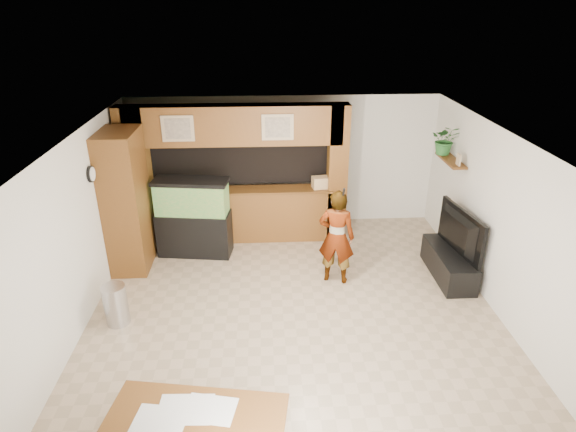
{
  "coord_description": "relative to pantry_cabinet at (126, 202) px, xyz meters",
  "views": [
    {
      "loc": [
        -0.41,
        -5.88,
        4.32
      ],
      "look_at": [
        -0.06,
        0.6,
        1.33
      ],
      "focal_mm": 30.0,
      "sensor_mm": 36.0,
      "label": 1
    }
  ],
  "objects": [
    {
      "name": "floor",
      "position": [
        2.7,
        -1.61,
        -1.19
      ],
      "size": [
        6.5,
        6.5,
        0.0
      ],
      "primitive_type": "plane",
      "color": "tan",
      "rests_on": "ground"
    },
    {
      "name": "ceiling",
      "position": [
        2.7,
        -1.61,
        1.41
      ],
      "size": [
        6.5,
        6.5,
        0.0
      ],
      "primitive_type": "plane",
      "color": "white",
      "rests_on": "wall_back"
    },
    {
      "name": "wall_back",
      "position": [
        2.7,
        1.64,
        0.11
      ],
      "size": [
        6.0,
        0.0,
        6.0
      ],
      "primitive_type": "plane",
      "rotation": [
        1.57,
        0.0,
        0.0
      ],
      "color": "silver",
      "rests_on": "floor"
    },
    {
      "name": "wall_left",
      "position": [
        -0.3,
        -1.61,
        0.11
      ],
      "size": [
        0.0,
        6.5,
        6.5
      ],
      "primitive_type": "plane",
      "rotation": [
        1.57,
        0.0,
        1.57
      ],
      "color": "silver",
      "rests_on": "floor"
    },
    {
      "name": "wall_right",
      "position": [
        5.7,
        -1.61,
        0.11
      ],
      "size": [
        0.0,
        6.5,
        6.5
      ],
      "primitive_type": "plane",
      "rotation": [
        1.57,
        0.0,
        -1.57
      ],
      "color": "silver",
      "rests_on": "floor"
    },
    {
      "name": "partition",
      "position": [
        1.75,
        1.03,
        0.12
      ],
      "size": [
        4.2,
        0.99,
        2.6
      ],
      "color": "brown",
      "rests_on": "floor"
    },
    {
      "name": "wall_clock",
      "position": [
        -0.27,
        -0.61,
        0.71
      ],
      "size": [
        0.05,
        0.25,
        0.25
      ],
      "color": "black",
      "rests_on": "wall_left"
    },
    {
      "name": "wall_shelf",
      "position": [
        5.55,
        0.34,
        0.51
      ],
      "size": [
        0.25,
        0.9,
        0.04
      ],
      "primitive_type": "cube",
      "color": "brown",
      "rests_on": "wall_right"
    },
    {
      "name": "pantry_cabinet",
      "position": [
        0.0,
        0.0,
        0.0
      ],
      "size": [
        0.6,
        0.98,
        2.38
      ],
      "primitive_type": "cube",
      "color": "brown",
      "rests_on": "floor"
    },
    {
      "name": "trash_can",
      "position": [
        0.15,
        -1.68,
        -0.89
      ],
      "size": [
        0.33,
        0.33,
        0.61
      ],
      "primitive_type": "cylinder",
      "color": "#B2B2B7",
      "rests_on": "floor"
    },
    {
      "name": "aquarium",
      "position": [
        1.03,
        0.34,
        -0.49
      ],
      "size": [
        1.29,
        0.48,
        1.43
      ],
      "rotation": [
        0.0,
        0.0,
        -0.13
      ],
      "color": "black",
      "rests_on": "floor"
    },
    {
      "name": "tv_stand",
      "position": [
        5.35,
        -0.68,
        -0.96
      ],
      "size": [
        0.5,
        1.37,
        0.46
      ],
      "primitive_type": "cube",
      "color": "black",
      "rests_on": "floor"
    },
    {
      "name": "television",
      "position": [
        5.35,
        -0.68,
        -0.37
      ],
      "size": [
        0.35,
        1.29,
        0.74
      ],
      "primitive_type": "imported",
      "rotation": [
        0.0,
        0.0,
        1.72
      ],
      "color": "black",
      "rests_on": "tv_stand"
    },
    {
      "name": "photo_frame",
      "position": [
        5.55,
        0.02,
        0.63
      ],
      "size": [
        0.03,
        0.15,
        0.19
      ],
      "primitive_type": "cube",
      "rotation": [
        0.0,
        0.0,
        -0.01
      ],
      "color": "tan",
      "rests_on": "wall_shelf"
    },
    {
      "name": "potted_plant",
      "position": [
        5.52,
        0.63,
        0.79
      ],
      "size": [
        0.58,
        0.54,
        0.53
      ],
      "primitive_type": "imported",
      "rotation": [
        0.0,
        0.0,
        -0.31
      ],
      "color": "#276229",
      "rests_on": "wall_shelf"
    },
    {
      "name": "person",
      "position": [
        3.43,
        -0.71,
        -0.39
      ],
      "size": [
        0.67,
        0.53,
        1.6
      ],
      "primitive_type": "imported",
      "rotation": [
        0.0,
        0.0,
        2.85
      ],
      "color": "tan",
      "rests_on": "floor"
    },
    {
      "name": "microphone",
      "position": [
        3.48,
        -0.87,
        0.44
      ],
      "size": [
        0.03,
        0.09,
        0.15
      ],
      "primitive_type": "cylinder",
      "rotation": [
        0.44,
        0.0,
        0.0
      ],
      "color": "black",
      "rests_on": "person"
    },
    {
      "name": "newspaper_a",
      "position": [
        1.47,
        -3.95,
        -0.58
      ],
      "size": [
        0.55,
        0.41,
        0.01
      ],
      "primitive_type": "cube",
      "rotation": [
        0.0,
        0.0,
        -0.04
      ],
      "color": "silver",
      "rests_on": "dining_table"
    },
    {
      "name": "newspaper_b",
      "position": [
        1.25,
        -4.07,
        -0.58
      ],
      "size": [
        0.56,
        0.45,
        0.01
      ],
      "primitive_type": "cube",
      "rotation": [
        0.0,
        0.0,
        -0.17
      ],
      "color": "silver",
      "rests_on": "dining_table"
    },
    {
      "name": "newspaper_c",
      "position": [
        1.71,
        -3.96,
        -0.58
      ],
      "size": [
        0.56,
        0.46,
        0.01
      ],
      "primitive_type": "cube",
      "rotation": [
        0.0,
        0.0,
        -0.21
      ],
      "color": "silver",
      "rests_on": "dining_table"
    },
    {
      "name": "counter_box",
      "position": [
        3.35,
        0.84,
        -0.05
      ],
      "size": [
        0.35,
        0.26,
        0.21
      ],
      "primitive_type": "cube",
      "rotation": [
        0.0,
        0.0,
        0.17
      ],
      "color": "tan",
      "rests_on": "partition"
    }
  ]
}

